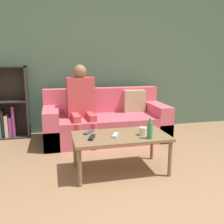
# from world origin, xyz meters

# --- Properties ---
(wall_back) EXTENTS (12.00, 0.06, 2.60)m
(wall_back) POSITION_xyz_m (0.00, 2.84, 1.30)
(wall_back) COLOR #4C6B56
(wall_back) RESTS_ON ground_plane
(couch) EXTENTS (1.89, 0.85, 0.78)m
(couch) POSITION_xyz_m (-0.06, 2.23, 0.26)
(couch) COLOR #DB5B70
(couch) RESTS_ON ground_plane
(bookshelf) EXTENTS (0.57, 0.28, 1.15)m
(bookshelf) POSITION_xyz_m (-1.57, 2.69, 0.46)
(bookshelf) COLOR #332D28
(bookshelf) RESTS_ON ground_plane
(coffee_table) EXTENTS (1.04, 0.57, 0.43)m
(coffee_table) POSITION_xyz_m (-0.16, 1.03, 0.38)
(coffee_table) COLOR brown
(coffee_table) RESTS_ON ground_plane
(person_adult) EXTENTS (0.41, 0.61, 1.17)m
(person_adult) POSITION_xyz_m (-0.45, 2.17, 0.66)
(person_adult) COLOR #C6474C
(person_adult) RESTS_ON ground_plane
(cup_near) EXTENTS (0.09, 0.09, 0.09)m
(cup_near) POSITION_xyz_m (0.08, 0.97, 0.47)
(cup_near) COLOR silver
(cup_near) RESTS_ON coffee_table
(tv_remote_0) EXTENTS (0.10, 0.18, 0.02)m
(tv_remote_0) POSITION_xyz_m (-0.48, 0.98, 0.44)
(tv_remote_0) COLOR black
(tv_remote_0) RESTS_ON coffee_table
(tv_remote_1) EXTENTS (0.11, 0.18, 0.02)m
(tv_remote_1) POSITION_xyz_m (-0.22, 1.00, 0.44)
(tv_remote_1) COLOR #B7B7BC
(tv_remote_1) RESTS_ON coffee_table
(tv_remote_2) EXTENTS (0.11, 0.17, 0.02)m
(tv_remote_2) POSITION_xyz_m (0.16, 1.14, 0.44)
(tv_remote_2) COLOR #B7B7BC
(tv_remote_2) RESTS_ON coffee_table
(tv_remote_3) EXTENTS (0.14, 0.16, 0.02)m
(tv_remote_3) POSITION_xyz_m (-0.49, 1.18, 0.44)
(tv_remote_3) COLOR #47474C
(tv_remote_3) RESTS_ON coffee_table
(bottle) EXTENTS (0.06, 0.06, 0.22)m
(bottle) POSITION_xyz_m (0.10, 0.84, 0.52)
(bottle) COLOR #33844C
(bottle) RESTS_ON coffee_table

